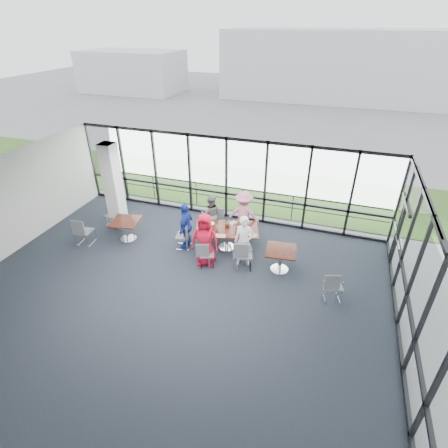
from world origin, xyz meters
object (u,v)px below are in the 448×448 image
(chair_main_nr, at_px, (244,255))
(chair_spare_r, at_px, (334,286))
(side_table_right, at_px, (281,253))
(chair_spare_la, at_px, (84,231))
(chair_spare_lb, at_px, (111,215))
(diner_near_right, at_px, (244,242))
(main_table, at_px, (227,232))
(structural_column, at_px, (114,187))
(chair_main_fl, at_px, (215,222))
(diner_near_left, at_px, (205,240))
(diner_far_left, at_px, (211,214))
(diner_far_right, at_px, (244,214))
(side_table_left, at_px, (126,223))
(chair_main_fr, at_px, (242,223))
(diner_end, at_px, (186,226))
(chair_main_nl, at_px, (207,254))
(chair_main_end, at_px, (183,236))

(chair_main_nr, bearing_deg, chair_spare_r, -28.30)
(side_table_right, distance_m, chair_spare_la, 6.72)
(chair_spare_lb, bearing_deg, diner_near_right, -174.24)
(main_table, bearing_deg, structural_column, 161.63)
(chair_main_fl, bearing_deg, chair_main_nr, 105.88)
(diner_near_left, bearing_deg, chair_spare_lb, 158.13)
(diner_near_left, xyz_separation_m, diner_far_left, (-0.48, 1.80, -0.13))
(chair_main_nr, bearing_deg, diner_far_right, 90.63)
(main_table, xyz_separation_m, diner_near_left, (-0.37, -1.06, 0.25))
(main_table, xyz_separation_m, side_table_right, (1.95, -0.65, 0.00))
(diner_near_right, bearing_deg, chair_main_fl, 124.39)
(side_table_left, relative_size, chair_main_fl, 1.27)
(chair_main_fl, xyz_separation_m, chair_main_fr, (0.93, 0.25, -0.02))
(diner_far_left, height_order, chair_main_fr, diner_far_left)
(diner_far_right, bearing_deg, diner_end, 36.44)
(diner_end, distance_m, chair_main_nl, 1.36)
(structural_column, bearing_deg, chair_main_end, -11.16)
(side_table_right, bearing_deg, diner_near_left, -170.15)
(diner_near_left, xyz_separation_m, chair_spare_lb, (-4.21, 1.08, -0.45))
(diner_near_right, relative_size, chair_main_nl, 1.91)
(diner_end, bearing_deg, chair_main_end, -53.53)
(chair_spare_r, bearing_deg, side_table_right, 135.34)
(side_table_left, height_order, diner_near_right, diner_near_right)
(chair_main_fl, bearing_deg, chair_main_fr, 168.31)
(diner_far_right, bearing_deg, chair_main_fr, -56.42)
(chair_main_nr, relative_size, chair_spare_la, 1.00)
(main_table, distance_m, diner_end, 1.38)
(chair_main_end, bearing_deg, diner_near_right, 71.10)
(chair_main_fl, relative_size, chair_main_fr, 1.06)
(diner_near_left, distance_m, chair_spare_la, 4.39)
(chair_spare_lb, relative_size, chair_spare_r, 0.93)
(side_table_left, height_order, chair_spare_lb, chair_spare_lb)
(diner_near_left, height_order, diner_far_right, diner_near_left)
(chair_main_fr, xyz_separation_m, chair_spare_r, (3.37, -2.55, 0.06))
(chair_main_nr, relative_size, chair_main_fr, 1.20)
(main_table, bearing_deg, diner_near_right, -59.06)
(chair_spare_r, bearing_deg, chair_spare_lb, 151.86)
(side_table_left, relative_size, chair_main_nl, 1.24)
(chair_main_nl, height_order, chair_main_fr, chair_main_nl)
(diner_far_left, distance_m, chair_main_nl, 2.03)
(diner_near_left, height_order, chair_main_nl, diner_near_left)
(chair_main_nr, xyz_separation_m, chair_spare_la, (-5.60, -0.43, -0.00))
(side_table_left, height_order, diner_end, diner_end)
(diner_end, xyz_separation_m, chair_main_nl, (1.05, -0.79, -0.38))
(chair_main_fr, relative_size, chair_spare_r, 0.88)
(diner_near_right, bearing_deg, chair_main_nr, -77.85)
(structural_column, relative_size, chair_main_nl, 3.60)
(diner_far_left, bearing_deg, chair_spare_lb, -1.37)
(chair_main_nl, relative_size, chair_main_end, 0.97)
(main_table, xyz_separation_m, chair_spare_r, (3.59, -1.48, -0.17))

